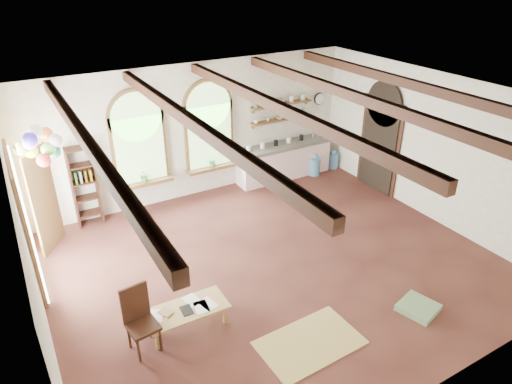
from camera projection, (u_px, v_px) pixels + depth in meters
floor at (274, 264)px, 8.76m from camera, size 8.00×8.00×0.00m
ceiling_beams at (277, 107)px, 7.35m from camera, size 6.20×6.80×0.18m
window_left at (139, 142)px, 10.03m from camera, size 1.30×0.28×2.20m
window_right at (209, 129)px, 10.79m from camera, size 1.30×0.28×2.20m
left_doorway at (26, 224)px, 7.87m from camera, size 0.10×1.90×2.50m
right_doorway at (379, 147)px, 11.17m from camera, size 0.10×1.30×2.40m
kitchen_counter at (284, 160)px, 12.03m from camera, size 2.68×0.62×0.94m
wall_shelf_lower at (281, 119)px, 11.68m from camera, size 1.70×0.24×0.04m
wall_shelf_upper at (282, 104)px, 11.50m from camera, size 1.70×0.24×0.04m
wall_clock at (320, 99)px, 12.13m from camera, size 0.32×0.04×0.32m
bookshelf at (85, 186)px, 9.71m from camera, size 0.53×0.32×1.80m
coffee_table at (186, 311)px, 7.12m from camera, size 1.30×0.61×0.37m
side_chair at (143, 333)px, 6.73m from camera, size 0.47×0.47×1.07m
floor_mat at (310, 343)px, 6.95m from camera, size 1.59×1.01×0.02m
floor_cushion at (418, 307)px, 7.59m from camera, size 0.71×0.71×0.10m
water_jug_a at (314, 166)px, 12.26m from camera, size 0.31×0.31×0.61m
water_jug_b at (333, 160)px, 12.67m from camera, size 0.28×0.28×0.54m
balloon_cluster at (41, 145)px, 7.96m from camera, size 0.80×0.90×1.15m
table_book at (162, 315)px, 6.95m from camera, size 0.25×0.28×0.02m
tablet at (187, 310)px, 7.06m from camera, size 0.18×0.25×0.01m
potted_plant_left at (144, 176)px, 10.31m from camera, size 0.27×0.23×0.30m
potted_plant_right at (213, 161)px, 11.07m from camera, size 0.27×0.23×0.30m
shelf_cup_a at (256, 122)px, 11.32m from camera, size 0.12×0.10×0.10m
shelf_cup_b at (268, 119)px, 11.47m from camera, size 0.10×0.10×0.09m
shelf_bowl_a at (280, 118)px, 11.64m from camera, size 0.22×0.22×0.05m
shelf_bowl_b at (291, 116)px, 11.79m from camera, size 0.20×0.20×0.06m
shelf_vase at (302, 111)px, 11.92m from camera, size 0.18×0.18×0.19m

